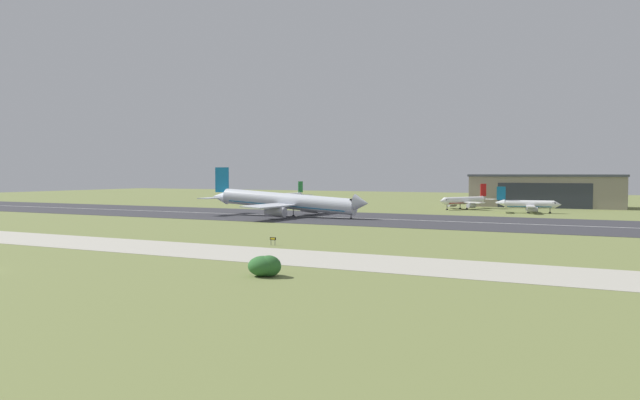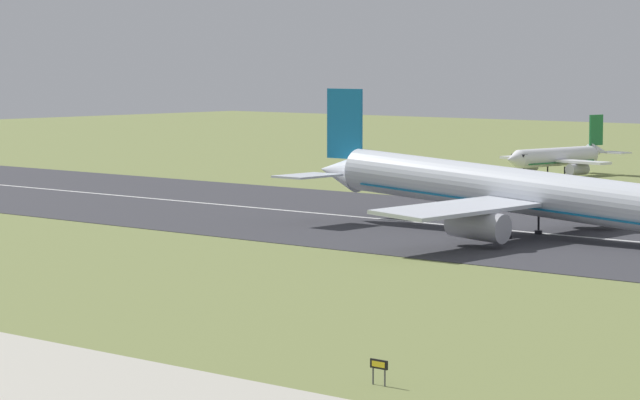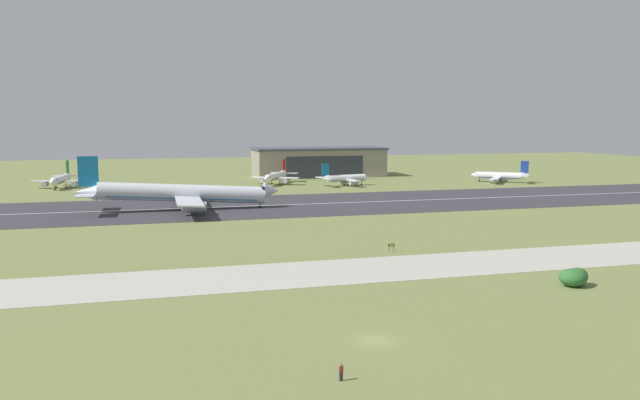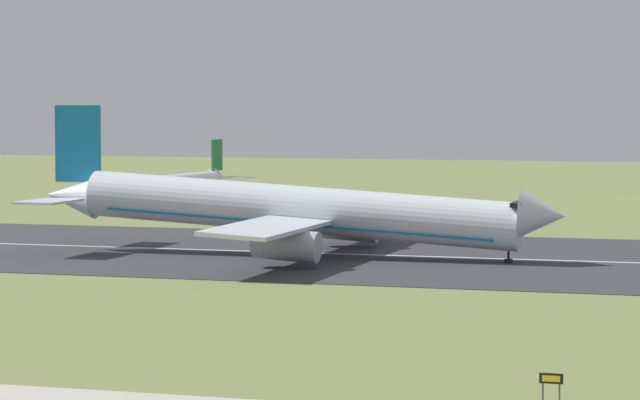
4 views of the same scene
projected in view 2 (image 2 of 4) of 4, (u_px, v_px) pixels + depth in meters
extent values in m
plane|color=olive|center=(281.00, 318.00, 111.54)|extent=(635.86, 635.86, 0.00)
cylinder|color=silver|center=(521.00, 191.00, 162.69)|extent=(46.05, 5.04, 7.43)
cone|color=silver|center=(339.00, 171.00, 179.64)|extent=(6.08, 4.40, 4.69)
cube|color=#146B9E|center=(521.00, 204.00, 162.81)|extent=(41.21, 4.78, 2.52)
cube|color=silver|center=(458.00, 208.00, 152.70)|extent=(6.82, 20.53, 0.78)
cylinder|color=#A8A8B2|center=(478.00, 225.00, 153.20)|extent=(6.49, 3.04, 3.36)
cube|color=silver|center=(590.00, 192.00, 171.62)|extent=(6.82, 20.53, 0.78)
cylinder|color=#A8A8B2|center=(593.00, 209.00, 169.67)|extent=(6.49, 3.04, 3.36)
cube|color=#146B9E|center=(345.00, 124.00, 178.53)|extent=(5.29, 0.30, 8.26)
cube|color=silver|center=(307.00, 176.00, 174.75)|extent=(4.65, 7.45, 0.24)
cube|color=silver|center=(375.00, 170.00, 183.92)|extent=(4.65, 7.45, 0.24)
cylinder|color=black|center=(508.00, 228.00, 160.58)|extent=(0.24, 0.24, 2.46)
cylinder|color=black|center=(508.00, 237.00, 160.67)|extent=(0.84, 0.84, 0.44)
cylinder|color=black|center=(539.00, 223.00, 164.93)|extent=(0.24, 0.24, 2.46)
cylinder|color=black|center=(538.00, 232.00, 165.02)|extent=(0.84, 0.84, 0.44)
cylinder|color=white|center=(556.00, 157.00, 244.59)|extent=(5.43, 18.00, 2.99)
cone|color=white|center=(513.00, 160.00, 237.95)|extent=(3.33, 3.08, 2.99)
cone|color=white|center=(598.00, 151.00, 251.48)|extent=(3.16, 3.92, 2.69)
cube|color=black|center=(519.00, 155.00, 238.85)|extent=(2.67, 1.44, 0.44)
cube|color=#1E7238|center=(556.00, 162.00, 244.67)|extent=(5.03, 16.22, 0.20)
cube|color=white|center=(526.00, 158.00, 248.96)|extent=(9.40, 4.12, 0.40)
cylinder|color=#A8A8B2|center=(527.00, 166.00, 248.15)|extent=(2.37, 4.10, 1.85)
cube|color=white|center=(583.00, 162.00, 239.86)|extent=(9.40, 4.12, 0.40)
cylinder|color=#A8A8B2|center=(577.00, 169.00, 240.14)|extent=(2.37, 4.10, 1.85)
cube|color=#1E7238|center=(596.00, 130.00, 250.80)|extent=(0.73, 3.26, 5.08)
cube|color=white|center=(580.00, 150.00, 254.25)|extent=(4.92, 3.45, 0.24)
cube|color=white|center=(615.00, 153.00, 248.55)|extent=(4.92, 3.45, 0.24)
cylinder|color=black|center=(524.00, 174.00, 239.82)|extent=(0.24, 0.24, 1.80)
cylinder|color=black|center=(524.00, 178.00, 239.89)|extent=(0.84, 0.84, 0.44)
cylinder|color=black|center=(548.00, 171.00, 246.26)|extent=(0.24, 0.24, 1.80)
cylinder|color=black|center=(548.00, 175.00, 246.32)|extent=(0.84, 0.84, 0.44)
cylinder|color=black|center=(565.00, 172.00, 243.56)|extent=(0.24, 0.24, 1.80)
cylinder|color=black|center=(565.00, 176.00, 243.62)|extent=(0.84, 0.84, 0.44)
cylinder|color=#4C4C51|center=(373.00, 376.00, 88.90)|extent=(0.10, 0.10, 0.99)
cylinder|color=#4C4C51|center=(385.00, 378.00, 88.31)|extent=(0.10, 0.10, 0.99)
cube|color=black|center=(379.00, 364.00, 88.53)|extent=(1.27, 0.12, 0.55)
cube|color=yellow|center=(378.00, 364.00, 88.48)|extent=(0.96, 0.02, 0.33)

